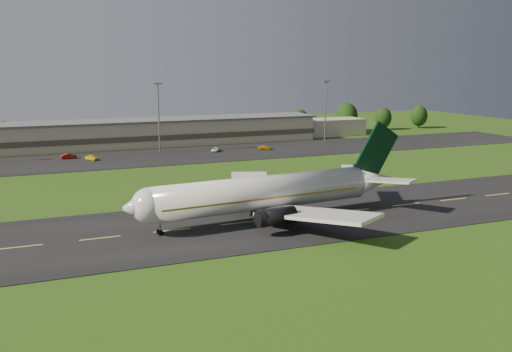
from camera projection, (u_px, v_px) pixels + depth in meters
name	position (u px, v px, depth m)	size (l,w,h in m)	color
ground	(238.00, 224.00, 93.06)	(360.00, 360.00, 0.00)	#264411
taxiway	(238.00, 223.00, 93.05)	(220.00, 30.00, 0.10)	black
apron	(149.00, 157.00, 158.51)	(260.00, 30.00, 0.10)	black
airliner	(266.00, 193.00, 94.07)	(51.27, 42.02, 15.57)	silver
terminal	(153.00, 133.00, 182.10)	(145.00, 16.00, 8.40)	#C1AF93
light_mast_centre	(158.00, 109.00, 165.18)	(2.40, 1.20, 20.35)	gray
light_mast_east	(325.00, 104.00, 185.46)	(2.40, 1.20, 20.35)	gray
tree_line	(238.00, 123.00, 203.09)	(198.32, 8.91, 10.95)	black
service_vehicle_a	(92.00, 158.00, 153.67)	(1.69, 4.19, 1.43)	yellow
service_vehicle_b	(69.00, 156.00, 156.04)	(1.48, 4.24, 1.40)	maroon
service_vehicle_c	(216.00, 150.00, 168.97)	(1.95, 4.22, 1.17)	white
service_vehicle_d	(265.00, 148.00, 172.31)	(1.71, 4.22, 1.22)	#C4980B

